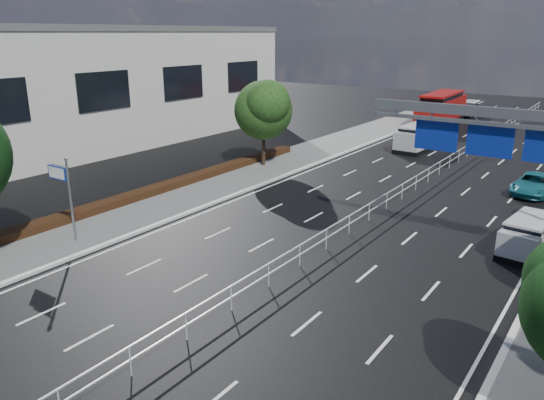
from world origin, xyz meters
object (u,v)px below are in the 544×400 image
Objects in this scene: overhead_gantry at (508,137)px; silver_minivan at (530,236)px; red_bus at (441,108)px; toilet_sign at (63,184)px; white_minivan at (417,138)px; parked_car_teal at (535,184)px; near_car_dark at (470,110)px; near_car_silver at (437,129)px.

silver_minivan is at bearing 47.35° from overhead_gantry.
toilet_sign is at bearing -96.75° from red_bus.
overhead_gantry reaches higher than red_bus.
toilet_sign is 46.02m from red_bus.
toilet_sign is 31.16m from white_minivan.
red_bus reaches higher than parked_car_teal.
silver_minivan reaches higher than near_car_dark.
white_minivan reaches higher than near_car_silver.
red_bus is at bearing 103.05° from white_minivan.
toilet_sign reaches higher than white_minivan.
toilet_sign is 20.52m from overhead_gantry.
red_bus is at bearing 120.33° from silver_minivan.
toilet_sign is 37.94m from near_car_silver.
overhead_gantry reaches higher than near_car_silver.
toilet_sign is at bearing -150.40° from overhead_gantry.
parked_car_teal is at bearing 104.60° from silver_minivan.
white_minivan is 1.04× the size of near_car_dark.
near_car_dark is (-12.82, 43.30, -4.77)m from overhead_gantry.
overhead_gantry is 2.17× the size of parked_car_teal.
toilet_sign is 0.83× the size of white_minivan.
silver_minivan reaches higher than parked_car_teal.
parked_car_teal is at bearing 51.57° from toilet_sign.
toilet_sign is 0.86× the size of near_car_silver.
near_car_silver is 15.99m from near_car_dark.
red_bus is at bearing 86.20° from near_car_dark.
red_bus is (-14.00, 35.81, -3.79)m from overhead_gantry.
white_minivan is at bearing 118.68° from overhead_gantry.
silver_minivan is at bearing 113.71° from near_car_dark.
toilet_sign is 0.37× the size of red_bus.
near_car_silver is (-0.53, 6.99, -0.24)m from white_minivan.
silver_minivan is at bearing -68.20° from red_bus.
silver_minivan is (12.95, -25.95, -0.01)m from near_car_silver.
overhead_gantry is 0.87× the size of red_bus.
overhead_gantry reaches higher than white_minivan.
near_car_dark is 1.07× the size of parked_car_teal.
red_bus is (-2.86, 15.45, 0.72)m from white_minivan.
white_minivan is 7.01m from near_car_silver.
silver_minivan reaches higher than near_car_silver.
overhead_gantry is 30.11m from near_car_silver.
near_car_silver is (-11.66, 27.35, -4.75)m from overhead_gantry.
toilet_sign is 53.62m from near_car_dark.
near_car_dark is 1.17× the size of silver_minivan.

